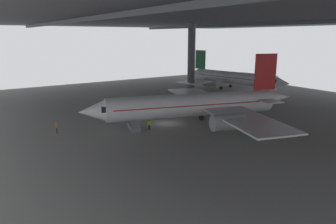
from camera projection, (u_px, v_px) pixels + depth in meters
ground_plane at (167, 124)px, 54.13m from camera, size 110.00×110.00×0.00m
hangar_structure at (230, 16)px, 57.23m from camera, size 121.00×99.00×18.94m
airplane_main at (196, 105)px, 52.66m from camera, size 36.59×37.04×11.76m
boarding_stairs at (134, 125)px, 50.98m from camera, size 4.48×2.56×4.72m
crew_worker_near_nose at (57, 127)px, 48.60m from camera, size 0.55×0.26×1.74m
crew_worker_by_stairs at (149, 124)px, 50.43m from camera, size 0.31×0.53×1.71m
airplane_distant at (232, 78)px, 88.44m from camera, size 33.02×32.36×10.55m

